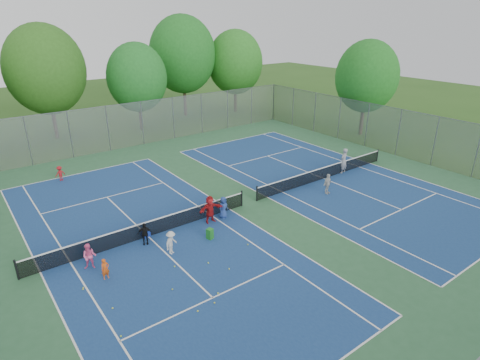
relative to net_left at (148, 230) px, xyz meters
name	(u,v)px	position (x,y,z in m)	size (l,w,h in m)	color
ground	(249,203)	(7.00, 0.00, -0.46)	(120.00, 120.00, 0.00)	#284F18
court_pad	(249,203)	(7.00, 0.00, -0.45)	(32.00, 32.00, 0.01)	#2B5B38
court_left	(148,237)	(0.00, 0.00, -0.44)	(10.97, 23.77, 0.01)	navy
court_right	(324,179)	(14.00, 0.00, -0.44)	(10.97, 23.77, 0.01)	navy
net_left	(148,230)	(0.00, 0.00, 0.00)	(12.87, 0.10, 0.91)	black
net_right	(324,173)	(14.00, 0.00, 0.00)	(12.87, 0.10, 0.91)	black
fence_north	(142,123)	(7.00, 16.00, 1.54)	(32.00, 0.10, 4.00)	gray
fence_east	(398,133)	(23.00, 0.00, 1.54)	(32.00, 0.10, 4.00)	gray
tree_nl	(45,70)	(1.00, 23.00, 6.09)	(7.20, 7.20, 10.69)	#443326
tree_nc	(137,77)	(9.00, 21.00, 4.94)	(6.00, 6.00, 8.85)	#443326
tree_nr	(183,54)	(16.00, 24.00, 6.59)	(7.60, 7.60, 11.42)	#443326
tree_ne	(235,62)	(22.00, 22.00, 5.51)	(6.60, 6.60, 9.77)	#443326
tree_side_e	(367,76)	(26.00, 6.00, 5.29)	(6.00, 6.00, 9.20)	#443326
ball_crate	(146,234)	(-0.09, 0.13, -0.29)	(0.39, 0.39, 0.33)	#1632A9
ball_hopper	(210,234)	(2.59, -2.19, -0.15)	(0.31, 0.31, 0.61)	#248626
student_a	(105,269)	(-3.14, -2.33, 0.07)	(0.38, 0.25, 1.04)	#E45315
student_b	(90,256)	(-3.44, -1.09, 0.21)	(0.64, 0.50, 1.32)	pink
student_c	(171,243)	(0.25, -2.25, 0.18)	(0.82, 0.47, 1.26)	silver
student_d	(145,234)	(-0.43, -0.60, 0.17)	(0.73, 0.30, 1.24)	black
student_e	(223,207)	(4.57, -0.60, 0.22)	(0.66, 0.43, 1.35)	navy
student_f	(210,209)	(3.65, -0.60, 0.37)	(1.53, 0.49, 1.65)	#AA181A
child_far_baseline	(60,173)	(-1.65, 11.26, 0.11)	(0.73, 0.42, 1.13)	maroon
instructor	(344,161)	(16.05, -0.02, 0.52)	(0.71, 0.47, 1.96)	gray
teen_court_b	(328,184)	(12.16, -1.93, 0.26)	(0.84, 0.35, 1.43)	beige
tennis_ball_0	(172,290)	(-1.13, -4.89, -0.42)	(0.07, 0.07, 0.07)	#A5C12C
tennis_ball_1	(175,267)	(-0.22, -3.41, -0.42)	(0.07, 0.07, 0.07)	#BCE234
tennis_ball_2	(214,303)	(-0.14, -6.75, -0.42)	(0.07, 0.07, 0.07)	yellow
tennis_ball_3	(113,309)	(-3.68, -4.51, -0.42)	(0.07, 0.07, 0.07)	yellow
tennis_ball_4	(248,245)	(3.81, -3.95, -0.42)	(0.07, 0.07, 0.07)	#B2C12C
tennis_ball_5	(83,288)	(-4.23, -2.43, -0.42)	(0.07, 0.07, 0.07)	#B5C62E
tennis_ball_6	(229,269)	(1.76, -5.14, -0.42)	(0.07, 0.07, 0.07)	yellow
tennis_ball_7	(208,263)	(1.23, -4.13, -0.42)	(0.07, 0.07, 0.07)	#D9F138
tennis_ball_8	(83,290)	(-4.27, -2.53, -0.42)	(0.07, 0.07, 0.07)	gold
tennis_ball_9	(121,337)	(-3.99, -6.22, -0.42)	(0.07, 0.07, 0.07)	#B0D732
tennis_ball_10	(198,311)	(-0.96, -6.76, -0.42)	(0.07, 0.07, 0.07)	#F1F338
tennis_ball_11	(218,294)	(0.33, -6.32, -0.42)	(0.07, 0.07, 0.07)	#DBE936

